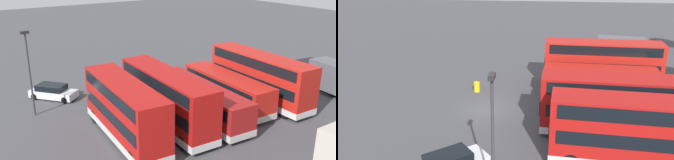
% 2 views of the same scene
% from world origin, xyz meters
% --- Properties ---
extents(ground_plane, '(140.00, 140.00, 0.00)m').
position_xyz_m(ground_plane, '(0.00, 0.00, 0.00)').
color(ground_plane, '#47474C').
extents(bus_double_decker_near_end, '(2.93, 11.50, 4.55)m').
position_xyz_m(bus_double_decker_near_end, '(-7.00, 10.59, 2.45)').
color(bus_double_decker_near_end, red).
rests_on(bus_double_decker_near_end, ground).
extents(bus_single_deck_second, '(3.03, 10.31, 2.95)m').
position_xyz_m(bus_single_deck_second, '(-3.51, 9.92, 1.62)').
color(bus_single_deck_second, red).
rests_on(bus_single_deck_second, ground).
extents(bus_single_deck_third, '(3.15, 11.50, 2.95)m').
position_xyz_m(bus_single_deck_third, '(0.16, 10.60, 1.62)').
color(bus_single_deck_third, '#A51919').
rests_on(bus_single_deck_third, ground).
extents(bus_double_decker_fourth, '(3.03, 11.43, 4.55)m').
position_xyz_m(bus_double_decker_fourth, '(3.45, 10.32, 2.45)').
color(bus_double_decker_fourth, '#B71411').
rests_on(bus_double_decker_fourth, ground).
extents(bus_double_decker_fifth, '(3.27, 10.76, 4.55)m').
position_xyz_m(bus_double_decker_fifth, '(7.34, 10.61, 2.45)').
color(bus_double_decker_fifth, '#B71411').
rests_on(bus_double_decker_fifth, ground).
extents(box_truck_blue, '(3.42, 7.75, 3.20)m').
position_xyz_m(box_truck_blue, '(-14.83, 13.04, 1.71)').
color(box_truck_blue, '#595960').
rests_on(box_truck_blue, ground).
extents(car_hatchback_silver, '(4.32, 4.61, 1.43)m').
position_xyz_m(car_hatchback_silver, '(9.53, -0.65, 0.70)').
color(car_hatchback_silver, silver).
rests_on(car_hatchback_silver, ground).
extents(lamp_post_tall, '(0.70, 0.30, 7.50)m').
position_xyz_m(lamp_post_tall, '(12.07, 2.37, 4.42)').
color(lamp_post_tall, '#38383D').
rests_on(lamp_post_tall, ground).
extents(waste_bin_yellow, '(0.60, 0.60, 0.95)m').
position_xyz_m(waste_bin_yellow, '(-4.01, -1.60, 0.47)').
color(waste_bin_yellow, yellow).
rests_on(waste_bin_yellow, ground).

